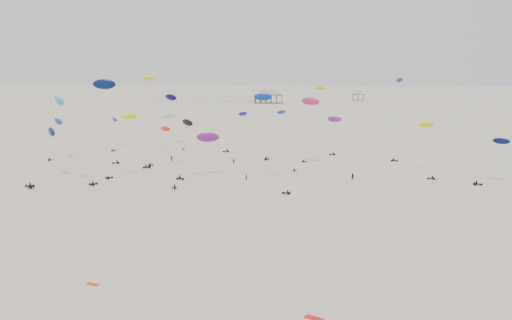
# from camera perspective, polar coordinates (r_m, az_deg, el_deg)

# --- Properties ---
(ground_plane) EXTENTS (900.00, 900.00, 0.00)m
(ground_plane) POSITION_cam_1_polar(r_m,az_deg,el_deg) (225.39, 2.10, 3.61)
(ground_plane) COLOR beige
(pavilion_main) EXTENTS (21.00, 13.00, 9.80)m
(pavilion_main) POSITION_cam_1_polar(r_m,az_deg,el_deg) (374.66, 1.44, 7.16)
(pavilion_main) COLOR brown
(pavilion_main) RESTS_ON ground
(pavilion_small) EXTENTS (9.00, 7.00, 8.00)m
(pavilion_small) POSITION_cam_1_polar(r_m,az_deg,el_deg) (407.51, 11.61, 7.14)
(pavilion_small) COLOR brown
(pavilion_small) RESTS_ON ground
(pier_fence) EXTENTS (80.20, 0.20, 1.50)m
(pier_fence) POSITION_cam_1_polar(r_m,az_deg,el_deg) (380.99, -6.45, 6.63)
(pier_fence) COLOR black
(pier_fence) RESTS_ON ground
(rig_0) EXTENTS (8.28, 4.66, 15.26)m
(rig_0) POSITION_cam_1_polar(r_m,az_deg,el_deg) (142.96, -10.65, 3.14)
(rig_0) COLOR black
(rig_0) RESTS_ON ground
(rig_1) EXTENTS (5.64, 13.69, 13.57)m
(rig_1) POSITION_cam_1_polar(r_m,az_deg,el_deg) (180.29, -15.88, 3.83)
(rig_1) COLOR black
(rig_1) RESTS_ON ground
(rig_2) EXTENTS (4.29, 12.36, 15.38)m
(rig_2) POSITION_cam_1_polar(r_m,az_deg,el_deg) (138.85, 19.04, 2.37)
(rig_2) COLOR black
(rig_2) RESTS_ON ground
(rig_3) EXTENTS (6.92, 14.99, 17.68)m
(rig_3) POSITION_cam_1_polar(r_m,az_deg,el_deg) (155.66, 2.08, 3.00)
(rig_3) COLOR black
(rig_3) RESTS_ON ground
(rig_4) EXTENTS (4.47, 14.63, 17.02)m
(rig_4) POSITION_cam_1_polar(r_m,az_deg,el_deg) (124.08, -8.12, 2.85)
(rig_4) COLOR black
(rig_4) RESTS_ON ground
(rig_5) EXTENTS (7.52, 7.98, 16.46)m
(rig_5) POSITION_cam_1_polar(r_m,az_deg,el_deg) (132.15, -14.82, 3.18)
(rig_5) COLOR black
(rig_5) RESTS_ON ground
(rig_6) EXTENTS (5.54, 7.32, 12.88)m
(rig_6) POSITION_cam_1_polar(r_m,az_deg,el_deg) (162.74, -21.77, 3.67)
(rig_6) COLOR black
(rig_6) RESTS_ON ground
(rig_7) EXTENTS (6.14, 12.20, 13.48)m
(rig_7) POSITION_cam_1_polar(r_m,az_deg,el_deg) (146.29, -11.12, 1.90)
(rig_7) COLOR black
(rig_7) RESTS_ON ground
(rig_8) EXTENTS (10.82, 17.00, 21.15)m
(rig_8) POSITION_cam_1_polar(r_m,az_deg,el_deg) (181.87, -9.61, 6.67)
(rig_8) COLOR black
(rig_8) RESTS_ON ground
(rig_9) EXTENTS (7.26, 17.36, 17.90)m
(rig_9) POSITION_cam_1_polar(r_m,az_deg,el_deg) (172.32, -2.20, 3.82)
(rig_9) COLOR black
(rig_9) RESTS_ON ground
(rig_10) EXTENTS (4.63, 6.20, 12.16)m
(rig_10) POSITION_cam_1_polar(r_m,az_deg,el_deg) (162.64, 8.92, 3.73)
(rig_10) COLOR black
(rig_10) RESTS_ON ground
(rig_11) EXTENTS (7.11, 5.64, 22.52)m
(rig_11) POSITION_cam_1_polar(r_m,az_deg,el_deg) (148.41, 6.81, 5.74)
(rig_11) COLOR black
(rig_11) RESTS_ON ground
(rig_12) EXTENTS (9.83, 17.16, 27.73)m
(rig_12) POSITION_cam_1_polar(r_m,az_deg,el_deg) (157.44, -13.02, 6.94)
(rig_12) COLOR black
(rig_12) RESTS_ON ground
(rig_13) EXTENTS (4.51, 16.24, 15.91)m
(rig_13) POSITION_cam_1_polar(r_m,az_deg,el_deg) (136.28, -22.71, 2.01)
(rig_13) COLOR black
(rig_13) RESTS_ON ground
(rig_14) EXTENTS (10.50, 7.80, 12.42)m
(rig_14) POSITION_cam_1_polar(r_m,az_deg,el_deg) (128.61, -5.95, 2.01)
(rig_14) COLOR black
(rig_14) RESTS_ON ground
(rig_15) EXTENTS (9.19, 10.74, 21.66)m
(rig_15) POSITION_cam_1_polar(r_m,az_deg,el_deg) (127.66, -21.90, 5.27)
(rig_15) COLOR black
(rig_15) RESTS_ON ground
(rig_16) EXTENTS (5.74, 8.05, 25.11)m
(rig_16) POSITION_cam_1_polar(r_m,az_deg,el_deg) (126.92, -17.12, 6.83)
(rig_16) COLOR black
(rig_16) RESTS_ON ground
(rig_17) EXTENTS (9.49, 15.31, 24.26)m
(rig_17) POSITION_cam_1_polar(r_m,az_deg,el_deg) (119.35, 1.34, 5.10)
(rig_17) COLOR black
(rig_17) RESTS_ON ground
(rig_18) EXTENTS (8.13, 13.88, 20.72)m
(rig_18) POSITION_cam_1_polar(r_m,az_deg,el_deg) (142.52, 6.09, 6.20)
(rig_18) COLOR black
(rig_18) RESTS_ON ground
(rig_19) EXTENTS (5.50, 13.90, 25.22)m
(rig_19) POSITION_cam_1_polar(r_m,az_deg,el_deg) (159.37, 15.88, 5.69)
(rig_19) COLOR black
(rig_19) RESTS_ON ground
(rig_20) EXTENTS (9.59, 6.66, 11.79)m
(rig_20) POSITION_cam_1_polar(r_m,az_deg,el_deg) (133.37, 25.49, 0.51)
(rig_20) COLOR black
(rig_20) RESTS_ON ground
(spectator_0) EXTENTS (0.85, 0.92, 2.09)m
(spectator_0) POSITION_cam_1_polar(r_m,az_deg,el_deg) (124.74, -1.12, -2.32)
(spectator_0) COLOR black
(spectator_0) RESTS_ON ground
(spectator_1) EXTENTS (1.16, 1.10, 2.08)m
(spectator_1) POSITION_cam_1_polar(r_m,az_deg,el_deg) (127.01, 10.97, -2.28)
(spectator_1) COLOR black
(spectator_1) RESTS_ON ground
(spectator_2) EXTENTS (1.31, 1.03, 1.96)m
(spectator_2) POSITION_cam_1_polar(r_m,az_deg,el_deg) (151.40, -9.61, -0.12)
(spectator_2) COLOR black
(spectator_2) RESTS_ON ground
(spectator_3) EXTENTS (0.87, 0.74, 2.01)m
(spectator_3) POSITION_cam_1_polar(r_m,az_deg,el_deg) (145.26, -2.57, -0.44)
(spectator_3) COLOR black
(spectator_3) RESTS_ON ground
(grounded_kite_a) EXTENTS (2.37, 1.82, 0.08)m
(grounded_kite_a) POSITION_cam_1_polar(r_m,az_deg,el_deg) (59.91, 6.65, -17.56)
(grounded_kite_a) COLOR red
(grounded_kite_a) RESTS_ON ground
(grounded_kite_b) EXTENTS (1.93, 1.32, 0.07)m
(grounded_kite_b) POSITION_cam_1_polar(r_m,az_deg,el_deg) (70.91, -18.17, -13.36)
(grounded_kite_b) COLOR red
(grounded_kite_b) RESTS_ON ground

